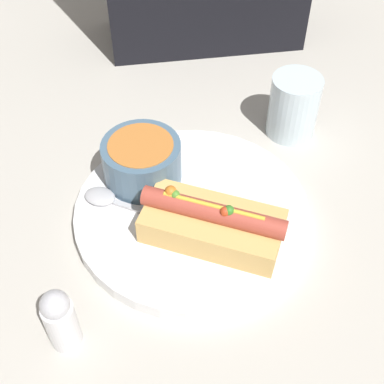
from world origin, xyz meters
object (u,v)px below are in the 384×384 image
at_px(hot_dog, 212,223).
at_px(spoon, 118,202).
at_px(soup_bowl, 142,159).
at_px(salt_shaker, 60,319).
at_px(drinking_glass, 294,106).

distance_m(hot_dog, spoon, 0.12).
height_order(hot_dog, soup_bowl, hot_dog).
height_order(soup_bowl, spoon, soup_bowl).
bearing_deg(spoon, salt_shaker, 99.28).
height_order(spoon, salt_shaker, salt_shaker).
relative_size(hot_dog, drinking_glass, 1.93).
bearing_deg(soup_bowl, drinking_glass, 19.60).
bearing_deg(spoon, drinking_glass, -123.65).
relative_size(hot_dog, spoon, 1.06).
height_order(soup_bowl, salt_shaker, salt_shaker).
bearing_deg(drinking_glass, hot_dog, -128.58).
relative_size(soup_bowl, spoon, 0.60).
height_order(spoon, drinking_glass, drinking_glass).
relative_size(hot_dog, soup_bowl, 1.77).
bearing_deg(drinking_glass, salt_shaker, -138.26).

